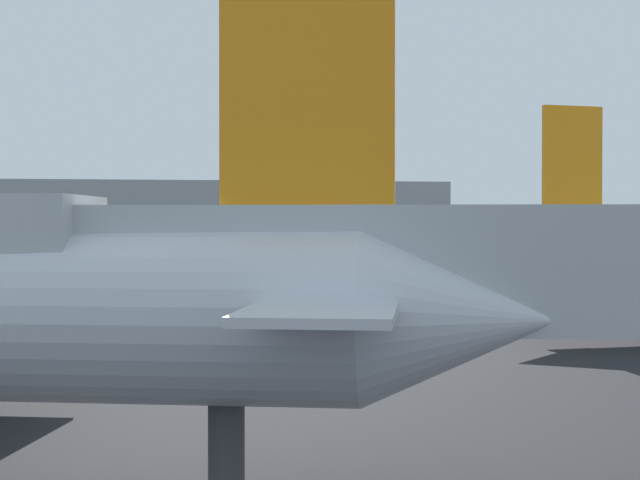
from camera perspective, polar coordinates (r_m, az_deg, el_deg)
name	(u,v)px	position (r m, az deg, el deg)	size (l,w,h in m)	color
airplane_far_left	(165,263)	(69.86, -9.05, -1.33)	(27.62, 18.99, 7.39)	silver
jet_bridge	(475,275)	(18.45, 9.03, -2.03)	(21.53, 6.70, 6.05)	#B2B7BC
terminal_building	(95,225)	(131.40, -13.04, 0.84)	(89.50, 24.52, 10.96)	#999EA3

